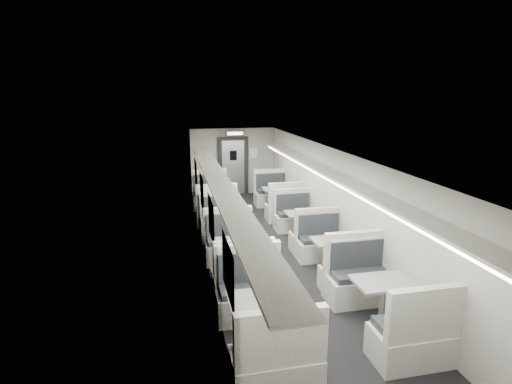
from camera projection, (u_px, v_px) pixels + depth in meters
name	position (u px, v px, depth m)	size (l,w,h in m)	color
room	(275.00, 208.00, 8.73)	(3.24, 12.24, 2.64)	black
booth_left_a	(213.00, 203.00, 12.05)	(1.13, 2.29, 1.22)	white
booth_left_b	(222.00, 227.00, 10.05)	(0.97, 1.97, 1.05)	white
booth_left_c	(235.00, 259.00, 8.05)	(1.09, 2.22, 1.19)	white
booth_left_d	(261.00, 322.00, 5.82)	(1.13, 2.29, 1.23)	white
booth_right_a	(278.00, 200.00, 12.40)	(1.09, 2.21, 1.18)	white
booth_right_b	(303.00, 226.00, 10.10)	(1.02, 2.08, 1.11)	white
booth_right_c	(333.00, 256.00, 8.23)	(1.04, 2.11, 1.13)	white
booth_right_d	(382.00, 303.00, 6.32)	(1.14, 2.31, 1.24)	white
passenger	(226.00, 199.00, 11.29)	(0.53, 0.35, 1.45)	black
window_a	(196.00, 173.00, 11.62)	(0.02, 1.18, 0.84)	black
window_b	(202.00, 191.00, 9.53)	(0.02, 1.18, 0.84)	black
window_c	(211.00, 220.00, 7.44)	(0.02, 1.18, 0.84)	black
window_d	(228.00, 270.00, 5.36)	(0.02, 1.18, 0.84)	black
luggage_rack_left	(219.00, 181.00, 8.02)	(0.46, 10.40, 0.09)	white
luggage_rack_right	(335.00, 176.00, 8.52)	(0.46, 10.40, 0.09)	white
vestibule_door	(233.00, 166.00, 14.39)	(1.10, 0.13, 2.10)	black
exit_sign	(235.00, 133.00, 13.63)	(0.62, 0.12, 0.16)	black
wall_notice	(254.00, 153.00, 14.42)	(0.32, 0.02, 0.40)	white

